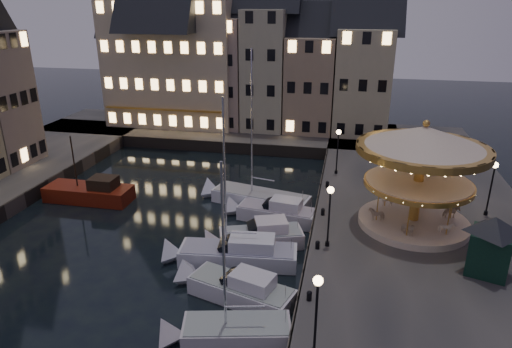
% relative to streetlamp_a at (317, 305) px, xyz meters
% --- Properties ---
extents(ground, '(160.00, 160.00, 0.00)m').
position_rel_streetlamp_a_xyz_m(ground, '(-7.20, 9.00, -4.02)').
color(ground, black).
rests_on(ground, ground).
extents(quay_east, '(16.00, 56.00, 1.30)m').
position_rel_streetlamp_a_xyz_m(quay_east, '(6.80, 15.00, -3.37)').
color(quay_east, '#474442').
rests_on(quay_east, ground).
extents(quay_north, '(44.00, 12.00, 1.30)m').
position_rel_streetlamp_a_xyz_m(quay_north, '(-15.20, 37.00, -3.37)').
color(quay_north, '#474442').
rests_on(quay_north, ground).
extents(quaywall_e, '(0.15, 44.00, 1.30)m').
position_rel_streetlamp_a_xyz_m(quaywall_e, '(-1.20, 15.00, -3.37)').
color(quaywall_e, '#47423A').
rests_on(quaywall_e, ground).
extents(quaywall_n, '(48.00, 0.15, 1.30)m').
position_rel_streetlamp_a_xyz_m(quaywall_n, '(-13.20, 31.00, -3.37)').
color(quaywall_n, '#47423A').
rests_on(quaywall_n, ground).
extents(quaywall_w, '(0.15, 44.00, 1.30)m').
position_rel_streetlamp_a_xyz_m(quaywall_w, '(-25.20, 11.00, -3.37)').
color(quaywall_w, '#47423A').
rests_on(quaywall_w, ground).
extents(streetlamp_a, '(0.44, 0.44, 4.17)m').
position_rel_streetlamp_a_xyz_m(streetlamp_a, '(0.00, 0.00, 0.00)').
color(streetlamp_a, black).
rests_on(streetlamp_a, quay_east).
extents(streetlamp_b, '(0.44, 0.44, 4.17)m').
position_rel_streetlamp_a_xyz_m(streetlamp_b, '(0.00, 10.00, 0.00)').
color(streetlamp_b, black).
rests_on(streetlamp_b, quay_east).
extents(streetlamp_c, '(0.44, 0.44, 4.17)m').
position_rel_streetlamp_a_xyz_m(streetlamp_c, '(0.00, 23.50, 0.00)').
color(streetlamp_c, black).
rests_on(streetlamp_c, quay_east).
extents(streetlamp_d, '(0.44, 0.44, 4.17)m').
position_rel_streetlamp_a_xyz_m(streetlamp_d, '(11.30, 17.00, 0.00)').
color(streetlamp_d, black).
rests_on(streetlamp_d, quay_east).
extents(bollard_a, '(0.30, 0.30, 0.57)m').
position_rel_streetlamp_a_xyz_m(bollard_a, '(-0.60, 4.00, -2.41)').
color(bollard_a, black).
rests_on(bollard_a, quay_east).
extents(bollard_b, '(0.30, 0.30, 0.57)m').
position_rel_streetlamp_a_xyz_m(bollard_b, '(-0.60, 9.50, -2.41)').
color(bollard_b, black).
rests_on(bollard_b, quay_east).
extents(bollard_c, '(0.30, 0.30, 0.57)m').
position_rel_streetlamp_a_xyz_m(bollard_c, '(-0.60, 14.50, -2.41)').
color(bollard_c, black).
rests_on(bollard_c, quay_east).
extents(bollard_d, '(0.30, 0.30, 0.57)m').
position_rel_streetlamp_a_xyz_m(bollard_d, '(-0.60, 20.00, -2.41)').
color(bollard_d, black).
rests_on(bollard_d, quay_east).
extents(townhouse_na, '(5.50, 8.00, 12.80)m').
position_rel_streetlamp_a_xyz_m(townhouse_na, '(-26.70, 39.00, 3.76)').
color(townhouse_na, gray).
rests_on(townhouse_na, quay_north).
extents(townhouse_nb, '(6.16, 8.00, 13.80)m').
position_rel_streetlamp_a_xyz_m(townhouse_nb, '(-21.25, 39.00, 4.26)').
color(townhouse_nb, '#7E6A60').
rests_on(townhouse_nb, quay_north).
extents(townhouse_nc, '(6.82, 8.00, 14.80)m').
position_rel_streetlamp_a_xyz_m(townhouse_nc, '(-15.20, 39.00, 4.76)').
color(townhouse_nc, gray).
rests_on(townhouse_nc, quay_north).
extents(townhouse_nd, '(5.50, 8.00, 15.80)m').
position_rel_streetlamp_a_xyz_m(townhouse_nd, '(-9.45, 39.00, 5.26)').
color(townhouse_nd, '#A9A689').
rests_on(townhouse_nd, quay_north).
extents(townhouse_ne, '(6.16, 8.00, 12.80)m').
position_rel_streetlamp_a_xyz_m(townhouse_ne, '(-4.00, 39.00, 3.76)').
color(townhouse_ne, gray).
rests_on(townhouse_ne, quay_north).
extents(townhouse_nf, '(6.82, 8.00, 13.80)m').
position_rel_streetlamp_a_xyz_m(townhouse_nf, '(2.05, 39.00, 4.26)').
color(townhouse_nf, tan).
rests_on(townhouse_nf, quay_north).
extents(hotel_corner, '(17.60, 9.00, 16.80)m').
position_rel_streetlamp_a_xyz_m(hotel_corner, '(-21.20, 39.00, 5.76)').
color(hotel_corner, beige).
rests_on(hotel_corner, quay_north).
extents(motorboat_a, '(6.59, 3.36, 10.84)m').
position_rel_streetlamp_a_xyz_m(motorboat_a, '(-4.55, 1.47, -3.48)').
color(motorboat_a, silver).
rests_on(motorboat_a, ground).
extents(motorboat_b, '(7.29, 4.00, 2.15)m').
position_rel_streetlamp_a_xyz_m(motorboat_b, '(-4.97, 5.11, -3.38)').
color(motorboat_b, silver).
rests_on(motorboat_b, ground).
extents(motorboat_c, '(8.80, 3.09, 11.63)m').
position_rel_streetlamp_a_xyz_m(motorboat_c, '(-6.10, 8.78, -3.34)').
color(motorboat_c, silver).
rests_on(motorboat_c, ground).
extents(motorboat_d, '(6.84, 4.20, 2.15)m').
position_rel_streetlamp_a_xyz_m(motorboat_d, '(-5.06, 11.28, -3.38)').
color(motorboat_d, silver).
rests_on(motorboat_d, ground).
extents(motorboat_e, '(7.22, 3.03, 2.15)m').
position_rel_streetlamp_a_xyz_m(motorboat_e, '(-4.61, 15.51, -3.38)').
color(motorboat_e, silver).
rests_on(motorboat_e, ground).
extents(motorboat_f, '(9.35, 4.35, 12.40)m').
position_rel_streetlamp_a_xyz_m(motorboat_f, '(-6.59, 18.21, -3.49)').
color(motorboat_f, silver).
rests_on(motorboat_f, ground).
extents(red_fishing_boat, '(7.44, 2.59, 5.93)m').
position_rel_streetlamp_a_xyz_m(red_fishing_boat, '(-20.57, 15.99, -3.32)').
color(red_fishing_boat, '#63180A').
rests_on(red_fishing_boat, ground).
extents(carousel, '(8.77, 8.77, 7.68)m').
position_rel_streetlamp_a_xyz_m(carousel, '(5.79, 14.17, 2.34)').
color(carousel, beige).
rests_on(carousel, quay_east).
extents(ticket_kiosk, '(3.48, 3.48, 4.08)m').
position_rel_streetlamp_a_xyz_m(ticket_kiosk, '(9.32, 8.80, -0.29)').
color(ticket_kiosk, black).
rests_on(ticket_kiosk, quay_east).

